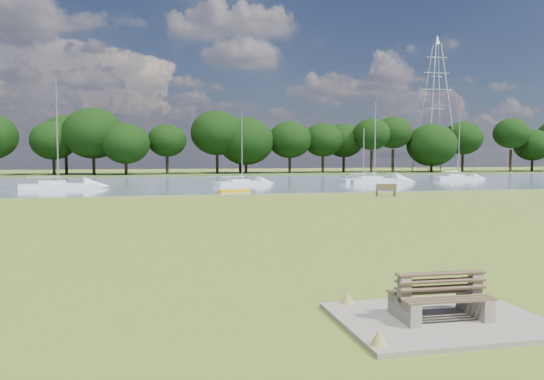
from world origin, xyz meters
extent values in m
plane|color=olive|center=(0.00, 0.00, 0.00)|extent=(220.00, 220.00, 0.00)
cube|color=slate|center=(0.00, 42.00, 0.00)|extent=(220.00, 40.00, 0.10)
cube|color=#4C6626|center=(0.00, 72.00, 0.00)|extent=(220.00, 20.00, 0.40)
cube|color=gray|center=(0.00, -14.00, 0.05)|extent=(4.20, 3.20, 0.10)
cube|color=gray|center=(-0.80, -13.97, 0.33)|extent=(0.27, 1.12, 0.47)
cube|color=gray|center=(-0.80, -13.97, 0.76)|extent=(0.24, 0.20, 0.59)
cube|color=gray|center=(0.80, -14.03, 0.33)|extent=(0.27, 1.12, 0.47)
cube|color=gray|center=(0.80, -14.03, 0.76)|extent=(0.24, 0.20, 0.59)
cube|color=brown|center=(-0.01, -14.35, 0.58)|extent=(1.93, 0.49, 0.04)
cube|color=brown|center=(0.00, -14.09, 0.90)|extent=(1.92, 0.20, 0.47)
cube|color=brown|center=(0.01, -13.65, 0.58)|extent=(1.93, 0.49, 0.04)
cube|color=brown|center=(0.00, -13.91, 0.90)|extent=(1.92, 0.20, 0.47)
cube|color=brown|center=(12.71, 17.74, 0.26)|extent=(0.21, 0.52, 0.53)
cube|color=brown|center=(14.16, 17.37, 0.26)|extent=(0.21, 0.52, 0.53)
cube|color=brown|center=(13.43, 17.55, 0.53)|extent=(1.80, 0.92, 0.06)
cube|color=brown|center=(13.38, 17.33, 0.80)|extent=(1.69, 0.47, 0.52)
cube|color=#EAA40F|center=(1.55, 24.00, 0.20)|extent=(3.03, 1.42, 0.30)
cylinder|color=#ADAEB1|center=(45.97, 67.90, 12.45)|extent=(0.22, 0.22, 24.51)
cylinder|color=#ADAEB1|center=(50.18, 67.90, 12.45)|extent=(0.22, 0.22, 24.51)
cylinder|color=#ADAEB1|center=(45.97, 72.10, 12.45)|extent=(0.22, 0.22, 24.51)
cylinder|color=#ADAEB1|center=(50.18, 72.10, 12.45)|extent=(0.22, 0.22, 24.51)
cube|color=#ADAEB1|center=(48.07, 70.00, 16.13)|extent=(6.31, 0.14, 0.14)
cube|color=#ADAEB1|center=(48.07, 70.00, 19.32)|extent=(5.23, 0.14, 0.14)
cube|color=#ADAEB1|center=(48.07, 70.00, 22.26)|extent=(4.15, 0.14, 0.14)
cone|color=#ADAEB1|center=(48.07, 70.00, 25.61)|extent=(1.08, 1.08, 1.80)
cylinder|color=black|center=(-23.00, 68.00, 2.13)|extent=(0.51, 0.51, 3.86)
ellipsoid|color=black|center=(-23.00, 68.00, 6.84)|extent=(7.07, 7.07, 6.01)
cylinder|color=black|center=(-16.00, 68.00, 2.27)|extent=(0.51, 0.51, 4.15)
ellipsoid|color=black|center=(-16.00, 68.00, 7.34)|extent=(8.08, 8.08, 6.87)
cylinder|color=black|center=(-9.00, 68.00, 1.84)|extent=(0.51, 0.51, 3.27)
ellipsoid|color=black|center=(-9.00, 68.00, 5.84)|extent=(9.10, 9.10, 7.73)
cylinder|color=black|center=(-2.00, 68.00, 1.98)|extent=(0.51, 0.51, 3.57)
ellipsoid|color=black|center=(-2.00, 68.00, 6.34)|extent=(7.07, 7.07, 6.01)
cylinder|color=black|center=(5.00, 68.00, 2.13)|extent=(0.51, 0.51, 3.86)
ellipsoid|color=black|center=(5.00, 68.00, 6.84)|extent=(8.08, 8.08, 6.87)
cylinder|color=black|center=(12.00, 68.00, 2.27)|extent=(0.51, 0.51, 4.15)
ellipsoid|color=black|center=(12.00, 68.00, 7.34)|extent=(9.10, 9.10, 7.73)
cylinder|color=black|center=(19.00, 68.00, 1.84)|extent=(0.51, 0.51, 3.27)
ellipsoid|color=black|center=(19.00, 68.00, 5.84)|extent=(7.07, 7.07, 6.01)
cylinder|color=black|center=(26.00, 68.00, 1.98)|extent=(0.51, 0.51, 3.57)
ellipsoid|color=black|center=(26.00, 68.00, 6.34)|extent=(8.08, 8.08, 6.87)
cylinder|color=black|center=(33.00, 68.00, 2.13)|extent=(0.51, 0.51, 3.86)
ellipsoid|color=black|center=(33.00, 68.00, 6.84)|extent=(9.10, 9.10, 7.73)
cylinder|color=black|center=(40.00, 68.00, 2.27)|extent=(0.51, 0.51, 4.15)
ellipsoid|color=black|center=(40.00, 68.00, 7.34)|extent=(7.07, 7.07, 6.01)
cylinder|color=black|center=(47.00, 68.00, 1.84)|extent=(0.51, 0.51, 3.27)
ellipsoid|color=black|center=(47.00, 68.00, 5.84)|extent=(8.08, 8.08, 6.87)
cylinder|color=black|center=(54.00, 68.00, 1.98)|extent=(0.51, 0.51, 3.57)
ellipsoid|color=black|center=(54.00, 68.00, 6.34)|extent=(9.10, 9.10, 7.73)
cylinder|color=black|center=(61.00, 68.00, 2.13)|extent=(0.51, 0.51, 3.86)
ellipsoid|color=black|center=(61.00, 68.00, 6.84)|extent=(7.07, 7.07, 6.01)
cylinder|color=black|center=(68.00, 68.00, 2.27)|extent=(0.51, 0.51, 4.15)
ellipsoid|color=black|center=(68.00, 68.00, 7.34)|extent=(8.08, 8.08, 6.87)
cube|color=silver|center=(-14.96, 32.70, 0.44)|extent=(7.62, 3.47, 0.78)
cube|color=silver|center=(-15.54, 32.58, 0.91)|extent=(2.84, 2.09, 0.50)
cylinder|color=#A5A8AD|center=(-14.96, 32.70, 5.66)|extent=(0.13, 0.13, 10.10)
cube|color=silver|center=(20.56, 36.05, 0.44)|extent=(8.05, 2.59, 0.78)
cube|color=silver|center=(19.92, 36.08, 0.91)|extent=(2.86, 1.88, 0.50)
cylinder|color=#A5A8AD|center=(20.56, 36.05, 5.24)|extent=(0.13, 0.13, 9.26)
cube|color=navy|center=(19.33, 36.58, 0.38)|extent=(5.35, 3.23, 0.66)
cube|color=silver|center=(18.94, 36.43, 0.78)|extent=(2.10, 1.72, 0.43)
cylinder|color=#A5A8AD|center=(19.33, 36.58, 3.62)|extent=(0.11, 0.11, 6.20)
cube|color=silver|center=(4.13, 35.21, 0.37)|extent=(6.66, 3.88, 0.64)
cube|color=silver|center=(3.64, 35.03, 0.76)|extent=(2.60, 2.10, 0.41)
cylinder|color=#A5A8AD|center=(4.13, 35.21, 4.36)|extent=(0.11, 0.11, 7.72)
cube|color=silver|center=(34.88, 40.82, 0.43)|extent=(6.31, 2.05, 0.75)
cube|color=silver|center=(34.38, 40.84, 0.89)|extent=(2.25, 1.48, 0.49)
cylinder|color=#A5A8AD|center=(34.88, 40.82, 4.83)|extent=(0.13, 0.13, 8.48)
camera|label=1|loc=(-5.80, -23.77, 3.48)|focal=35.00mm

